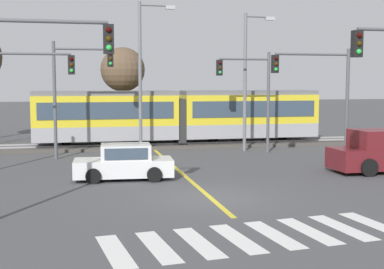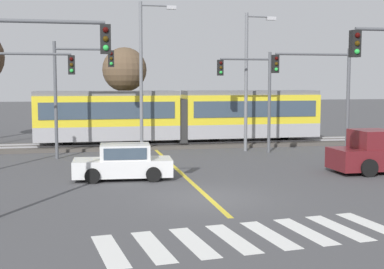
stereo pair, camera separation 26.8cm
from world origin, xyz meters
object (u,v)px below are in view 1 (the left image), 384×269
(light_rail_tram, at_px, (179,115))
(traffic_light_near_left, at_px, (33,81))
(traffic_light_far_right, at_px, (251,87))
(street_lamp_east, at_px, (248,74))
(traffic_light_mid_left, at_px, (16,87))
(traffic_light_mid_right, at_px, (321,86))
(traffic_light_far_left, at_px, (74,82))
(street_lamp_centre, at_px, (143,68))
(bare_tree_west, at_px, (123,70))
(sedan_crossing, at_px, (124,163))

(light_rail_tram, relative_size, traffic_light_near_left, 2.93)
(traffic_light_far_right, distance_m, street_lamp_east, 1.20)
(traffic_light_near_left, relative_size, traffic_light_far_right, 1.07)
(traffic_light_mid_left, relative_size, street_lamp_east, 0.71)
(traffic_light_mid_right, relative_size, traffic_light_far_left, 0.93)
(traffic_light_far_right, height_order, street_lamp_east, street_lamp_east)
(light_rail_tram, relative_size, street_lamp_east, 2.24)
(traffic_light_near_left, height_order, street_lamp_centre, street_lamp_centre)
(street_lamp_east, bearing_deg, traffic_light_near_left, -129.16)
(traffic_light_far_left, bearing_deg, bare_tree_west, 67.83)
(traffic_light_far_left, distance_m, street_lamp_centre, 4.41)
(traffic_light_mid_left, bearing_deg, traffic_light_far_left, 55.01)
(light_rail_tram, height_order, traffic_light_mid_left, traffic_light_mid_left)
(light_rail_tram, relative_size, traffic_light_far_right, 3.12)
(light_rail_tram, distance_m, street_lamp_east, 5.60)
(traffic_light_far_right, relative_size, bare_tree_west, 0.90)
(light_rail_tram, xyz_separation_m, traffic_light_mid_left, (-9.29, -8.31, 1.89))
(light_rail_tram, bearing_deg, traffic_light_mid_right, -57.23)
(traffic_light_far_right, relative_size, street_lamp_east, 0.72)
(sedan_crossing, distance_m, traffic_light_far_left, 7.97)
(traffic_light_near_left, bearing_deg, sedan_crossing, 61.79)
(traffic_light_mid_right, relative_size, traffic_light_near_left, 0.93)
(light_rail_tram, bearing_deg, traffic_light_far_right, -51.78)
(street_lamp_centre, bearing_deg, traffic_light_mid_left, -140.47)
(traffic_light_mid_left, xyz_separation_m, street_lamp_centre, (6.61, 5.46, 1.06))
(light_rail_tram, relative_size, traffic_light_far_left, 2.91)
(traffic_light_near_left, bearing_deg, street_lamp_centre, 70.49)
(traffic_light_far_left, relative_size, traffic_light_far_right, 1.07)
(traffic_light_mid_right, bearing_deg, sedan_crossing, -166.07)
(traffic_light_near_left, xyz_separation_m, street_lamp_centre, (5.17, 14.60, 0.78))
(traffic_light_mid_left, height_order, street_lamp_centre, street_lamp_centre)
(traffic_light_mid_left, distance_m, bare_tree_west, 13.43)
(traffic_light_far_left, bearing_deg, traffic_light_mid_left, -124.99)
(bare_tree_west, bearing_deg, street_lamp_east, -46.19)
(traffic_light_near_left, bearing_deg, street_lamp_east, 50.84)
(street_lamp_east, bearing_deg, bare_tree_west, 133.81)
(traffic_light_mid_left, relative_size, traffic_light_far_right, 0.99)
(traffic_light_far_left, xyz_separation_m, traffic_light_far_right, (10.11, 0.18, -0.27))
(traffic_light_near_left, height_order, traffic_light_far_left, traffic_light_far_left)
(sedan_crossing, distance_m, traffic_light_mid_left, 6.48)
(light_rail_tram, height_order, traffic_light_far_left, traffic_light_far_left)
(sedan_crossing, relative_size, traffic_light_far_left, 0.68)
(street_lamp_east, bearing_deg, traffic_light_far_left, -173.92)
(traffic_light_far_left, xyz_separation_m, street_lamp_east, (10.20, 1.09, 0.51))
(traffic_light_mid_right, relative_size, traffic_light_far_right, 0.99)
(traffic_light_mid_right, distance_m, traffic_light_near_left, 16.05)
(sedan_crossing, relative_size, traffic_light_mid_right, 0.73)
(sedan_crossing, bearing_deg, light_rail_tram, 67.98)
(light_rail_tram, xyz_separation_m, sedan_crossing, (-4.63, -11.44, -1.35))
(light_rail_tram, distance_m, traffic_light_far_right, 5.87)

